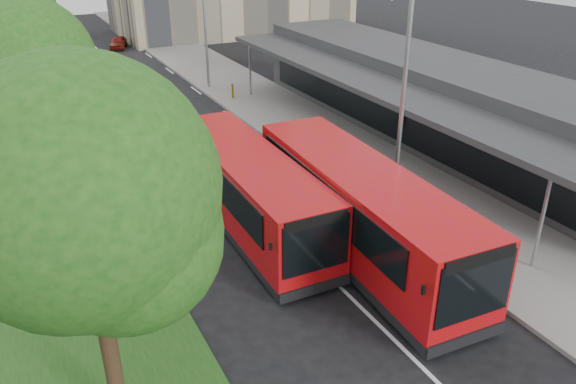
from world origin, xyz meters
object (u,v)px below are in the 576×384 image
bus_second (249,190)px  litter_bin (321,129)px  bollard (233,91)px  car_near (118,42)px  tree_far (7,19)px  car_far (72,32)px  lamp_post_far (203,15)px  tree_near (84,208)px  bus_main (361,212)px  lamp_post_near (401,94)px  tree_mid (28,75)px

bus_second → litter_bin: size_ratio=11.00×
bollard → car_near: car_near is taller
tree_far → car_far: bearing=75.9°
lamp_post_far → tree_near: bearing=-114.0°
lamp_post_far → bus_main: size_ratio=0.74×
tree_far → car_near: 19.67m
bus_main → bus_second: bus_main is taller
tree_near → tree_far: size_ratio=0.98×
lamp_post_near → tree_mid: bearing=147.6°
tree_far → litter_bin: tree_far is taller
bus_main → bollard: bus_main is taller
car_near → tree_near: bearing=-81.0°
bus_main → bus_second: size_ratio=1.08×
lamp_post_far → car_far: 23.60m
lamp_post_far → car_far: bearing=102.9°
litter_bin → bus_main: bearing=-113.7°
bus_second → car_near: size_ratio=3.29×
tree_mid → lamp_post_near: 13.18m
car_near → tree_far: bearing=-96.3°
lamp_post_near → bollard: lamp_post_near is taller
lamp_post_near → bollard: bearing=88.2°
car_near → car_far: bearing=134.1°
tree_near → bus_main: 9.97m
lamp_post_far → bus_main: (-2.52, -21.60, -3.17)m
tree_near → bus_main: (8.61, 3.35, -3.74)m
bollard → tree_mid: bearing=-139.8°
bus_main → car_near: size_ratio=3.56×
litter_bin → car_near: 28.07m
bus_second → tree_mid: bearing=140.2°
tree_far → bus_main: (8.61, -20.65, -3.83)m
bus_main → bollard: 18.76m
tree_far → litter_bin: bearing=-40.0°
bus_second → lamp_post_near: bearing=-18.1°
tree_mid → car_far: bearing=80.6°
litter_bin → bollard: 8.76m
tree_far → bus_second: bearing=-70.5°
tree_far → car_near: bearing=62.7°
litter_bin → bollard: size_ratio=1.06×
lamp_post_far → bollard: (0.53, -3.10, -4.14)m
lamp_post_far → litter_bin: size_ratio=8.83×
bollard → car_far: car_far is taller
tree_far → car_near: (8.75, 16.93, -4.87)m
tree_mid → tree_far: (-0.00, 12.00, 0.30)m
litter_bin → bollard: litter_bin is taller
bollard → car_far: bearing=102.6°
lamp_post_near → litter_bin: 9.37m
bollard → lamp_post_near: bearing=-91.8°
bus_second → bollard: size_ratio=11.71×
tree_mid → tree_far: size_ratio=0.94×
lamp_post_near → bus_main: bearing=-147.6°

